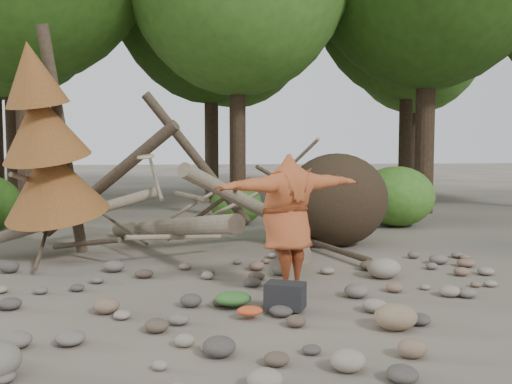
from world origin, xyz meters
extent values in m
plane|color=#514C44|center=(0.00, 0.00, 0.00)|extent=(120.00, 120.00, 0.00)
ellipsoid|color=#332619|center=(2.60, 4.30, 0.99)|extent=(2.20, 1.87, 1.98)
cylinder|color=gray|center=(-1.00, 3.70, 0.55)|extent=(2.61, 5.11, 1.08)
cylinder|color=gray|center=(0.80, 4.20, 0.90)|extent=(3.18, 3.71, 1.90)
cylinder|color=brown|center=(-2.20, 4.60, 1.40)|extent=(3.08, 1.91, 2.49)
cylinder|color=gray|center=(1.60, 3.50, 0.35)|extent=(1.13, 4.98, 0.43)
cylinder|color=brown|center=(-0.30, 4.80, 1.80)|extent=(2.39, 1.03, 2.89)
cylinder|color=gray|center=(-3.00, 4.00, 0.70)|extent=(3.71, 0.86, 1.20)
cylinder|color=#4C3F30|center=(-2.50, 3.50, 0.30)|extent=(1.52, 1.70, 0.49)
cylinder|color=gray|center=(0.20, 4.40, 0.80)|extent=(1.57, 0.85, 0.69)
cylinder|color=#4C3F30|center=(1.80, 4.90, 1.20)|extent=(1.92, 1.25, 1.10)
cylinder|color=gray|center=(-1.20, 4.20, 1.50)|extent=(0.37, 1.42, 0.85)
cylinder|color=#4C3F30|center=(2.20, 3.20, 0.15)|extent=(0.79, 2.54, 0.12)
cylinder|color=gray|center=(-0.80, 3.10, 0.45)|extent=(1.78, 1.11, 0.29)
cylinder|color=#4C3F30|center=(-2.90, 3.80, 2.20)|extent=(0.67, 1.13, 4.35)
cone|color=brown|center=(-3.06, 3.49, 1.50)|extent=(2.06, 2.13, 1.86)
cone|color=brown|center=(-3.16, 3.28, 2.50)|extent=(1.71, 1.78, 1.65)
cone|color=brown|center=(-3.26, 3.09, 3.40)|extent=(1.23, 1.30, 1.41)
cylinder|color=#38281C|center=(-5.00, 9.50, 4.48)|extent=(0.56, 0.56, 8.96)
cylinder|color=#38281C|center=(1.00, 9.20, 3.57)|extent=(0.44, 0.44, 7.14)
cylinder|color=#38281C|center=(7.00, 9.80, 4.72)|extent=(0.60, 0.60, 9.45)
cylinder|color=#38281C|center=(-6.50, 13.50, 3.78)|extent=(0.42, 0.42, 7.56)
cylinder|color=#38281C|center=(0.50, 14.20, 4.27)|extent=(0.52, 0.52, 8.54)
cylinder|color=#38281C|center=(8.00, 13.80, 4.06)|extent=(0.50, 0.50, 8.12)
cylinder|color=#38281C|center=(2.00, 20.50, 4.38)|extent=(0.54, 0.54, 8.75)
ellipsoid|color=#447D26|center=(2.00, 20.50, 9.00)|extent=(8.00, 8.00, 10.00)
cylinder|color=#38281C|center=(11.00, 20.00, 3.92)|extent=(0.46, 0.46, 7.84)
ellipsoid|color=#37691E|center=(11.00, 20.00, 8.06)|extent=(7.17, 7.17, 8.60)
ellipsoid|color=#37691E|center=(0.80, 7.80, 0.56)|extent=(1.40, 1.40, 1.12)
ellipsoid|color=#447D26|center=(5.00, 7.00, 0.80)|extent=(2.00, 2.00, 1.60)
imported|color=#A44A25|center=(0.80, 0.47, 1.05)|extent=(2.45, 1.53, 1.94)
cylinder|color=#9A8F62|center=(-1.19, 0.86, 1.98)|extent=(0.31, 0.31, 0.09)
cube|color=black|center=(0.61, -0.41, 0.16)|extent=(0.58, 0.50, 0.33)
ellipsoid|color=#306127|center=(-0.04, -0.15, 0.09)|extent=(0.47, 0.40, 0.18)
ellipsoid|color=#B9431F|center=(0.12, -0.64, 0.06)|extent=(0.32, 0.26, 0.12)
ellipsoid|color=#846D52|center=(1.76, -1.25, 0.15)|extent=(0.50, 0.45, 0.30)
ellipsoid|color=gray|center=(2.54, 1.26, 0.16)|extent=(0.55, 0.49, 0.33)
camera|label=1|loc=(-0.72, -7.45, 2.12)|focal=40.00mm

